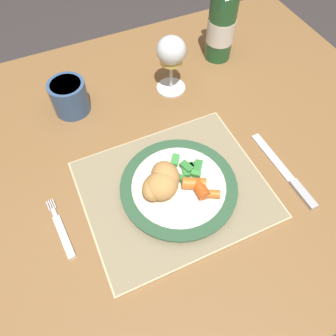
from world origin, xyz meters
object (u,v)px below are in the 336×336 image
Objects in this scene: dinner_plate at (179,187)px; table_knife at (288,176)px; fork at (62,232)px; dining_table at (172,170)px; bottle at (222,21)px; drinking_cup at (69,96)px; wine_glass at (171,54)px.

dinner_plate reaches higher than table_knife.
table_knife reaches higher than fork.
dinner_plate is at bearing -109.39° from dining_table.
table_knife reaches higher than dining_table.
dinner_plate is 1.13× the size of table_knife.
drinking_cup is at bearing -175.44° from bottle.
dinner_plate is at bearing -2.43° from fork.
drinking_cup is (-0.13, 0.31, 0.02)m from dinner_plate.
fork is 0.92× the size of wine_glass.
wine_glass is 1.71× the size of drinking_cup.
wine_glass reaches higher than table_knife.
wine_glass is 0.51× the size of bottle.
dining_table is 7.81× the size of wine_glass.
dinner_plate is 0.82× the size of bottle.
dining_table is at bearing -49.36° from drinking_cup.
wine_glass is at bearing -159.31° from bottle.
dinner_plate is (-0.04, -0.11, 0.12)m from dining_table.
dining_table is 5.48× the size of table_knife.
dinner_plate reaches higher than dining_table.
wine_glass reaches higher than dinner_plate.
dinner_plate is 0.24m from fork.
dining_table is at bearing -136.04° from bottle.
wine_glass is (0.11, 0.28, 0.09)m from dinner_plate.
bottle is (0.06, 0.40, 0.10)m from table_knife.
wine_glass is at bearing 37.98° from fork.
fork reaches higher than dining_table.
bottle is (0.28, 0.34, 0.09)m from dinner_plate.
fork is 0.65× the size of table_knife.
drinking_cup is (-0.24, 0.03, -0.06)m from wine_glass.
bottle is at bearing 32.99° from fork.
fork is 0.32m from drinking_cup.
wine_glass is at bearing 68.23° from dinner_plate.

